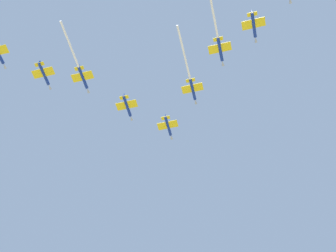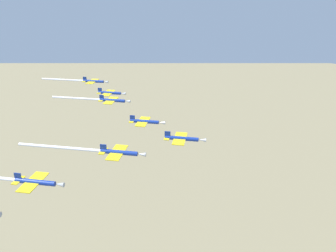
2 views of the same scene
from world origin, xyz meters
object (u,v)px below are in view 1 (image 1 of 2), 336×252
at_px(jet_lead, 168,126).
at_px(jet_port_trail, 254,26).
at_px(jet_center_rear, 44,74).
at_px(jet_port_inner, 127,107).
at_px(jet_starboard_outer, 217,34).
at_px(jet_starboard_inner, 189,76).
at_px(jet_port_outer, 79,67).

xyz_separation_m(jet_lead, jet_port_trail, (58.61, -14.48, 1.05)).
bearing_deg(jet_port_trail, jet_center_rear, 180.00).
relative_size(jet_port_inner, jet_starboard_outer, 0.37).
distance_m(jet_lead, jet_starboard_inner, 27.78).
xyz_separation_m(jet_port_inner, jet_starboard_inner, (30.29, 7.34, 2.82)).
xyz_separation_m(jet_port_inner, jet_center_rear, (-15.91, -35.15, 0.37)).
height_order(jet_port_inner, jet_center_rear, jet_center_rear).
distance_m(jet_lead, jet_port_outer, 49.42).
height_order(jet_center_rear, jet_port_trail, jet_port_trail).
bearing_deg(jet_starboard_inner, jet_port_trail, -28.62).
bearing_deg(jet_center_rear, jet_starboard_outer, -0.65).
xyz_separation_m(jet_lead, jet_starboard_inner, (24.12, -13.70, 1.41)).
relative_size(jet_port_outer, jet_port_trail, 2.39).
bearing_deg(jet_lead, jet_port_trail, -41.21).
bearing_deg(jet_port_inner, jet_center_rear, -141.69).
bearing_deg(jet_port_outer, jet_starboard_inner, 19.20).
distance_m(jet_lead, jet_port_trail, 60.38).
bearing_deg(jet_port_trail, jet_port_inner, 158.45).
bearing_deg(jet_port_inner, jet_starboard_inner, -13.72).
bearing_deg(jet_lead, jet_starboard_inner, -56.93).
distance_m(jet_port_inner, jet_center_rear, 38.58).
height_order(jet_lead, jet_port_outer, jet_port_outer).
height_order(jet_starboard_inner, jet_starboard_outer, jet_starboard_inner).
xyz_separation_m(jet_lead, jet_starboard_outer, (45.55, -22.20, -0.73)).
bearing_deg(jet_port_trail, jet_port_outer, 179.46).
bearing_deg(jet_center_rear, jet_lead, 41.21).
bearing_deg(jet_lead, jet_starboard_outer, -53.31).
bearing_deg(jet_lead, jet_port_outer, -127.78).
bearing_deg(jet_starboard_inner, jet_port_outer, -160.80).
xyz_separation_m(jet_port_outer, jet_center_rear, (-13.12, -7.58, -1.76)).
bearing_deg(jet_port_outer, jet_lead, 52.22).
bearing_deg(jet_center_rear, jet_port_trail, -0.00).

